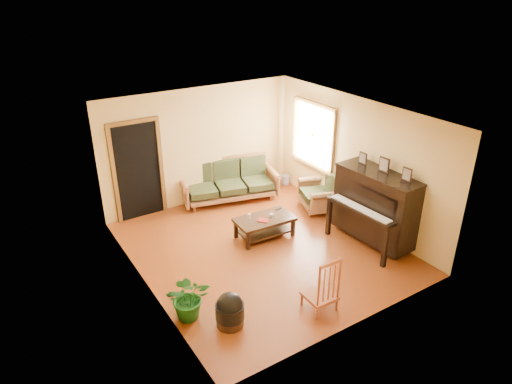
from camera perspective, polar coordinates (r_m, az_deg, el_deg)
floor at (r=8.75m, az=0.75°, el=-6.99°), size 5.00×5.00×0.00m
doorway at (r=9.75m, az=-14.51°, el=2.49°), size 1.08×0.16×2.05m
window at (r=10.27m, az=7.22°, el=7.09°), size 0.12×1.36×1.46m
sofa at (r=10.38m, az=-3.33°, el=1.35°), size 2.33×1.40×0.93m
coffee_table at (r=9.00m, az=1.06°, el=-4.45°), size 1.17×0.68×0.42m
armchair at (r=10.05m, az=7.89°, el=0.18°), size 1.10×1.13×0.89m
piano at (r=8.92m, az=14.86°, el=-1.90°), size 1.06×1.69×1.44m
footstool at (r=6.93m, az=-3.28°, el=-14.91°), size 0.56×0.56×0.41m
red_chair at (r=7.11m, az=8.08°, el=-11.15°), size 0.46×0.50×0.96m
leaning_frame at (r=11.21m, az=1.18°, el=2.21°), size 0.43×0.22×0.56m
ceramic_crock at (r=11.33m, az=3.70°, el=1.53°), size 0.23×0.23×0.23m
potted_plant at (r=7.02m, az=-8.37°, el=-12.86°), size 0.82×0.77×0.73m
book at (r=8.73m, az=0.78°, el=-3.81°), size 0.25×0.26×0.02m
candle at (r=8.85m, az=-0.84°, el=-3.05°), size 0.08×0.08×0.11m
glass_jar at (r=8.96m, az=1.96°, el=-2.90°), size 0.09×0.09×0.05m
remote at (r=9.25m, az=2.83°, el=-2.11°), size 0.14×0.07×0.01m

